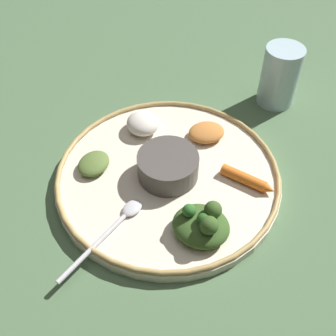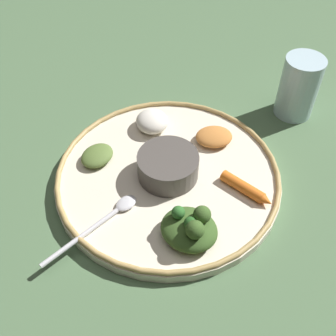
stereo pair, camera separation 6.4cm
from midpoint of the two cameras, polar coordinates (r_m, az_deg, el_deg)
The scene contains 11 objects.
ground_plane at distance 0.66m, azimuth -2.76°, elevation -1.96°, with size 2.40×2.40×0.00m, color #4C6B47.
platter at distance 0.65m, azimuth -2.78°, elevation -1.51°, with size 0.35×0.35×0.02m, color beige.
platter_rim at distance 0.65m, azimuth -2.82°, elevation -0.87°, with size 0.35×0.35×0.01m, color tan.
center_bowl at distance 0.63m, azimuth -2.88°, elevation 0.24°, with size 0.09×0.09×0.04m.
spoon at distance 0.59m, azimuth -10.42°, elevation -7.96°, with size 0.14×0.10×0.01m.
greens_pile at distance 0.57m, azimuth 1.48°, elevation -7.94°, with size 0.11×0.11×0.05m.
carrot_near_spoon at distance 0.64m, azimuth 8.03°, elevation -1.74°, with size 0.07×0.08×0.02m.
mound_collards at distance 0.67m, azimuth -12.89°, elevation 0.45°, with size 0.06×0.05×0.02m, color #567033.
mound_squash at distance 0.70m, azimuth 2.72°, elevation 4.79°, with size 0.06×0.05×0.02m, color #C67A38.
mound_rice_white at distance 0.71m, azimuth -6.06°, elevation 6.00°, with size 0.06×0.05×0.03m, color silver.
drinking_glass at distance 0.79m, azimuth 12.76°, elevation 11.65°, with size 0.07×0.07×0.11m.
Camera 1 is at (0.14, 0.40, 0.51)m, focal length 44.33 mm.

